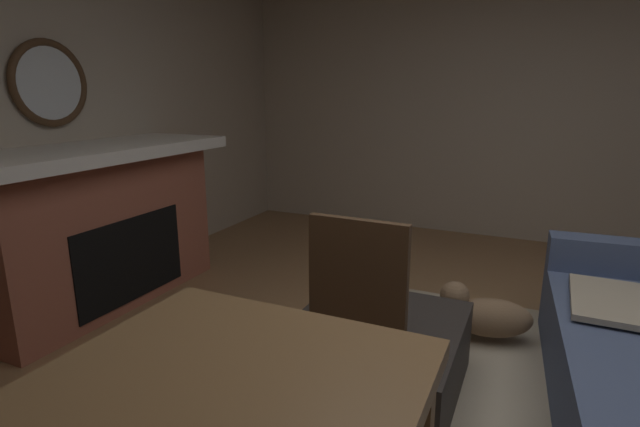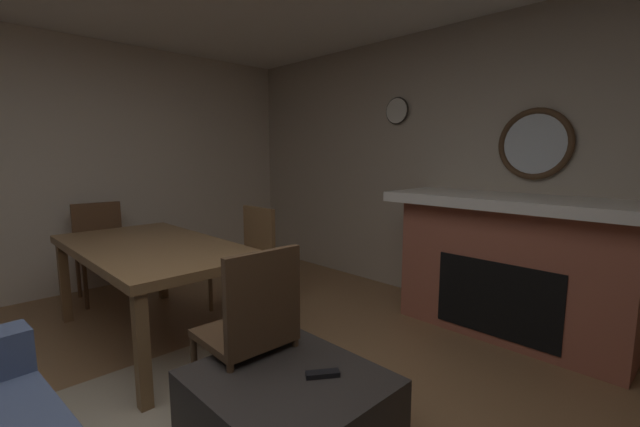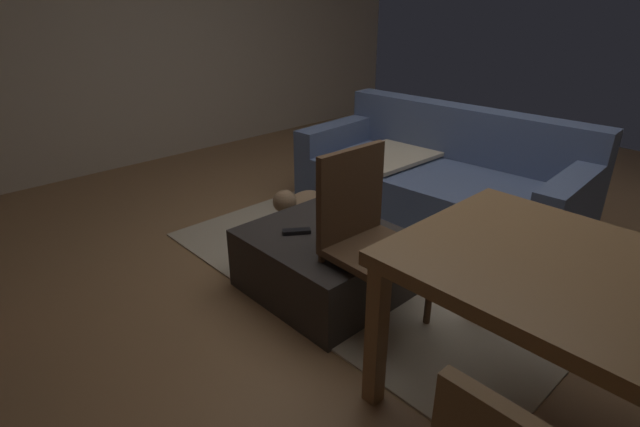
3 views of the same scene
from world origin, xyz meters
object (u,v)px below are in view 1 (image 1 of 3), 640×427
object	(u,v)px
round_wall_mirror	(49,83)
ottoman_coffee_table	(375,358)
small_dog	(484,314)
tv_remote	(362,306)
fireplace	(97,225)
dining_chair_west	(346,320)

from	to	relation	value
round_wall_mirror	ottoman_coffee_table	xyz separation A→B (m)	(0.23, 2.35, -1.30)
small_dog	tv_remote	bearing A→B (deg)	-41.80
fireplace	ottoman_coffee_table	bearing A→B (deg)	83.56
fireplace	tv_remote	bearing A→B (deg)	86.63
ottoman_coffee_table	tv_remote	distance (m)	0.26
round_wall_mirror	dining_chair_west	xyz separation A→B (m)	(0.56, 2.32, -0.96)
fireplace	tv_remote	distance (m)	1.96
dining_chair_west	fireplace	bearing A→B (deg)	-105.27
ottoman_coffee_table	small_dog	bearing A→B (deg)	149.49
ottoman_coffee_table	fireplace	bearing A→B (deg)	-96.44
tv_remote	dining_chair_west	distance (m)	0.47
ottoman_coffee_table	small_dog	xyz separation A→B (m)	(-0.72, 0.43, -0.00)
fireplace	dining_chair_west	size ratio (longest dim) A/B	2.03
fireplace	ottoman_coffee_table	xyz separation A→B (m)	(0.23, 2.07, -0.37)
dining_chair_west	round_wall_mirror	bearing A→B (deg)	-103.46
fireplace	small_dog	xyz separation A→B (m)	(-0.49, 2.49, -0.37)
small_dog	round_wall_mirror	bearing A→B (deg)	-80.03
small_dog	dining_chair_west	bearing A→B (deg)	-23.51
ottoman_coffee_table	tv_remote	size ratio (longest dim) A/B	5.37
round_wall_mirror	tv_remote	xyz separation A→B (m)	(0.11, 2.24, -1.10)
round_wall_mirror	dining_chair_west	bearing A→B (deg)	76.54
round_wall_mirror	small_dog	distance (m)	3.11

